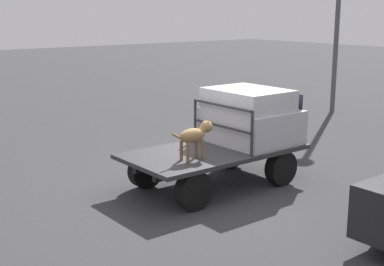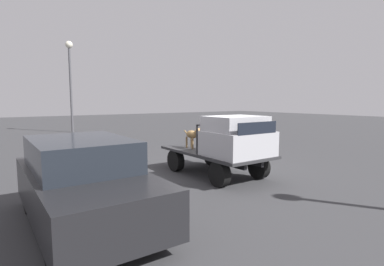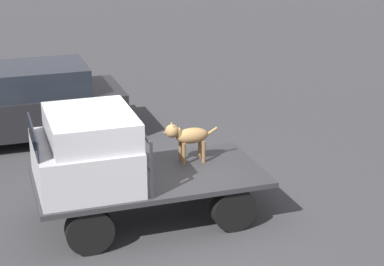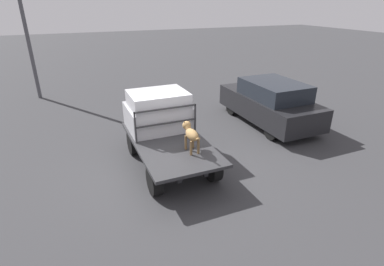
{
  "view_description": "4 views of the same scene",
  "coord_description": "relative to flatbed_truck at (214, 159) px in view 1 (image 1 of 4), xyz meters",
  "views": [
    {
      "loc": [
        -6.55,
        -7.64,
        3.38
      ],
      "look_at": [
        -0.8,
        -0.32,
        1.24
      ],
      "focal_mm": 50.0,
      "sensor_mm": 36.0,
      "label": 1
    },
    {
      "loc": [
        7.07,
        -5.79,
        2.3
      ],
      "look_at": [
        -0.8,
        -0.32,
        1.24
      ],
      "focal_mm": 28.0,
      "sensor_mm": 36.0,
      "label": 2
    },
    {
      "loc": [
        2.3,
        8.93,
        4.72
      ],
      "look_at": [
        -0.8,
        -0.32,
        1.24
      ],
      "focal_mm": 60.0,
      "sensor_mm": 36.0,
      "label": 3
    },
    {
      "loc": [
        -6.86,
        2.26,
        4.17
      ],
      "look_at": [
        -0.8,
        -0.32,
        1.24
      ],
      "focal_mm": 28.0,
      "sensor_mm": 36.0,
      "label": 4
    }
  ],
  "objects": [
    {
      "name": "ground_plane",
      "position": [
        0.0,
        0.0,
        -0.54
      ],
      "size": [
        80.0,
        80.0,
        0.0
      ],
      "primitive_type": "plane",
      "color": "#38383A"
    },
    {
      "name": "flatbed_truck",
      "position": [
        0.0,
        0.0,
        0.0
      ],
      "size": [
        3.56,
        1.83,
        0.75
      ],
      "color": "black",
      "rests_on": "ground"
    },
    {
      "name": "truck_cab",
      "position": [
        0.96,
        0.0,
        0.73
      ],
      "size": [
        1.47,
        1.71,
        1.1
      ],
      "color": "#B7B7BC",
      "rests_on": "flatbed_truck"
    },
    {
      "name": "truck_headboard",
      "position": [
        0.19,
        0.0,
        0.77
      ],
      "size": [
        0.04,
        1.71,
        0.86
      ],
      "color": "#2D2D30",
      "rests_on": "flatbed_truck"
    },
    {
      "name": "dog",
      "position": [
        -0.71,
        -0.32,
        0.66
      ],
      "size": [
        0.93,
        0.26,
        0.71
      ],
      "rotation": [
        0.0,
        0.0,
        0.05
      ],
      "color": "brown",
      "rests_on": "flatbed_truck"
    }
  ]
}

